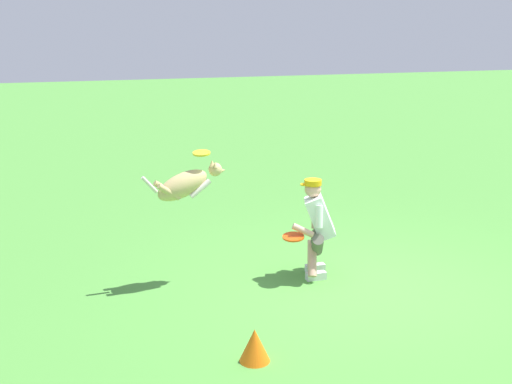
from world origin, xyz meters
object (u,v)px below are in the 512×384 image
(frisbee_held, at_px, (293,237))
(dog, at_px, (186,184))
(person, at_px, (317,225))
(frisbee_flying, at_px, (202,153))
(training_cone, at_px, (255,345))

(frisbee_held, bearing_deg, dog, -16.05)
(person, bearing_deg, frisbee_flying, 8.96)
(frisbee_flying, bearing_deg, dog, 8.62)
(dog, xyz_separation_m, training_cone, (-0.23, 2.13, -1.13))
(frisbee_flying, distance_m, frisbee_held, 1.56)
(frisbee_held, bearing_deg, person, -161.53)
(frisbee_flying, bearing_deg, training_cone, 90.64)
(frisbee_flying, height_order, frisbee_held, frisbee_flying)
(person, height_order, training_cone, person)
(frisbee_flying, bearing_deg, frisbee_held, 159.51)
(dog, bearing_deg, training_cone, -90.99)
(training_cone, bearing_deg, frisbee_flying, -89.36)
(dog, distance_m, training_cone, 2.42)
(frisbee_flying, bearing_deg, person, 169.09)
(frisbee_held, bearing_deg, training_cone, 59.37)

